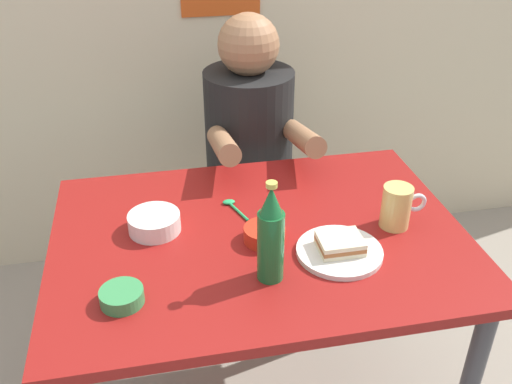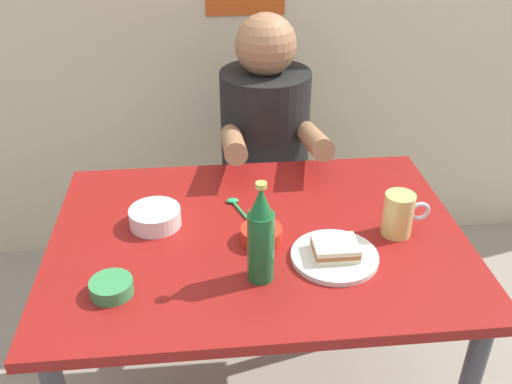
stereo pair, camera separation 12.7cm
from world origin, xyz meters
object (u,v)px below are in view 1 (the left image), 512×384
(plate_orange, at_px, (339,252))
(sandwich, at_px, (340,244))
(sauce_bowl_chili, at_px, (265,233))
(person_seated, at_px, (250,128))
(beer_mug, at_px, (397,207))
(dining_table, at_px, (260,261))
(stool, at_px, (250,222))
(beer_bottle, at_px, (271,236))

(plate_orange, distance_m, sandwich, 0.02)
(sauce_bowl_chili, bearing_deg, sandwich, -28.51)
(person_seated, bearing_deg, beer_mug, -66.83)
(dining_table, relative_size, plate_orange, 5.00)
(person_seated, height_order, sandwich, person_seated)
(sauce_bowl_chili, bearing_deg, person_seated, 82.64)
(dining_table, height_order, stool, dining_table)
(person_seated, distance_m, beer_mug, 0.71)
(person_seated, xyz_separation_m, sauce_bowl_chili, (-0.08, -0.65, -0.00))
(plate_orange, bearing_deg, sandwich, 90.00)
(stool, height_order, beer_mug, beer_mug)
(sandwich, distance_m, beer_mug, 0.21)
(person_seated, height_order, beer_bottle, person_seated)
(sandwich, bearing_deg, beer_bottle, -164.46)
(plate_orange, bearing_deg, dining_table, 144.66)
(beer_bottle, xyz_separation_m, sauce_bowl_chili, (0.02, 0.15, -0.10))
(stool, relative_size, sauce_bowl_chili, 4.09)
(beer_mug, bearing_deg, plate_orange, -153.68)
(beer_mug, bearing_deg, sauce_bowl_chili, 179.86)
(stool, height_order, sauce_bowl_chili, sauce_bowl_chili)
(stool, relative_size, sandwich, 4.09)
(plate_orange, height_order, sandwich, sandwich)
(plate_orange, relative_size, beer_bottle, 0.84)
(sandwich, xyz_separation_m, beer_mug, (0.19, 0.09, 0.03))
(beer_bottle, bearing_deg, dining_table, 86.34)
(beer_bottle, distance_m, sauce_bowl_chili, 0.18)
(dining_table, height_order, sauce_bowl_chili, sauce_bowl_chili)
(person_seated, distance_m, sandwich, 0.75)
(plate_orange, xyz_separation_m, beer_mug, (0.19, 0.09, 0.05))
(stool, height_order, person_seated, person_seated)
(beer_mug, height_order, sauce_bowl_chili, beer_mug)
(person_seated, xyz_separation_m, beer_mug, (0.28, -0.65, 0.03))
(sauce_bowl_chili, bearing_deg, stool, 82.76)
(person_seated, xyz_separation_m, beer_bottle, (-0.10, -0.80, 0.09))
(sandwich, bearing_deg, dining_table, 144.66)
(stool, height_order, sandwich, sandwich)
(stool, xyz_separation_m, sauce_bowl_chili, (-0.08, -0.66, 0.41))
(dining_table, height_order, sandwich, sandwich)
(beer_mug, relative_size, beer_bottle, 0.48)
(stool, xyz_separation_m, beer_mug, (0.28, -0.66, 0.45))
(person_seated, bearing_deg, dining_table, -98.31)
(dining_table, xyz_separation_m, beer_bottle, (-0.01, -0.18, 0.21))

